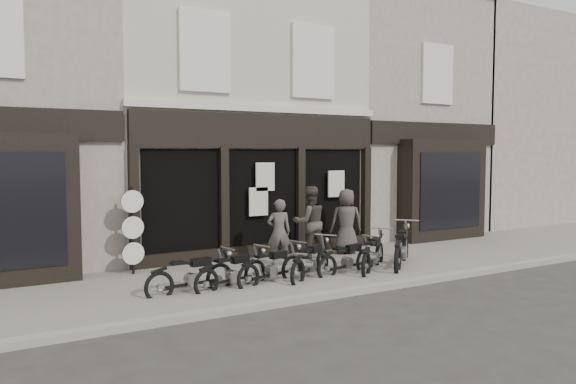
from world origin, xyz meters
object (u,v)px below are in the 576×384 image
motorcycle_3 (311,265)px  motorcycle_6 (402,251)px  motorcycle_4 (347,262)px  motorcycle_0 (191,279)px  motorcycle_5 (373,257)px  advert_sign_post (133,235)px  man_left (279,232)px  man_right (346,221)px  motorcycle_1 (233,275)px  motorcycle_2 (272,270)px  man_centre (310,222)px

motorcycle_3 → motorcycle_6: motorcycle_6 is taller
motorcycle_4 → motorcycle_6: 1.69m
motorcycle_0 → motorcycle_5: size_ratio=1.09×
motorcycle_5 → advert_sign_post: bearing=116.8°
motorcycle_3 → man_left: bearing=54.6°
man_right → motorcycle_5: bearing=94.9°
motorcycle_1 → motorcycle_4: (2.89, -0.06, 0.00)m
motorcycle_0 → man_left: (2.83, 1.46, 0.57)m
motorcycle_6 → motorcycle_2: bearing=138.0°
motorcycle_4 → man_right: man_right is taller
motorcycle_1 → motorcycle_6: bearing=-14.5°
motorcycle_3 → man_right: 3.14m
motorcycle_2 → advert_sign_post: (-2.36, 2.26, 0.66)m
motorcycle_4 → motorcycle_5: 0.76m
motorcycle_5 → man_centre: man_centre is taller
motorcycle_2 → advert_sign_post: size_ratio=0.88×
motorcycle_4 → man_centre: bearing=73.0°
motorcycle_4 → man_centre: 2.06m
motorcycle_2 → man_centre: size_ratio=0.98×
motorcycle_0 → man_right: size_ratio=1.09×
motorcycle_2 → motorcycle_5: bearing=-17.2°
motorcycle_0 → motorcycle_6: (5.45, -0.08, 0.08)m
man_centre → motorcycle_5: bearing=115.9°
motorcycle_4 → man_left: size_ratio=1.15×
motorcycle_1 → man_left: 2.54m
motorcycle_6 → advert_sign_post: advert_sign_post is taller
motorcycle_1 → motorcycle_6: (4.58, -0.03, 0.09)m
motorcycle_3 → motorcycle_0: bearing=144.7°
motorcycle_0 → motorcycle_6: 5.46m
motorcycle_5 → motorcycle_1: bearing=140.3°
motorcycle_5 → man_left: bearing=98.2°
man_right → advert_sign_post: 5.76m
motorcycle_2 → man_centre: bearing=24.9°
motorcycle_2 → advert_sign_post: bearing=120.3°
man_right → advert_sign_post: bearing=20.0°
motorcycle_3 → motorcycle_5: 1.73m
motorcycle_1 → motorcycle_2: (0.91, -0.01, 0.01)m
man_left → advert_sign_post: (-3.40, 0.74, 0.09)m
motorcycle_6 → motorcycle_3: bearing=138.1°
advert_sign_post → motorcycle_6: bearing=-24.4°
motorcycle_4 → motorcycle_2: bearing=167.0°
man_left → man_centre: size_ratio=0.86×
motorcycle_1 → advert_sign_post: 2.76m
man_left → motorcycle_4: bearing=138.9°
motorcycle_4 → motorcycle_6: (1.69, 0.04, 0.09)m
motorcycle_4 → motorcycle_6: size_ratio=0.97×
motorcycle_0 → motorcycle_3: size_ratio=1.10×
man_left → man_right: man_right is taller
motorcycle_5 → motorcycle_3: bearing=139.7°
motorcycle_5 → man_right: size_ratio=0.99×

